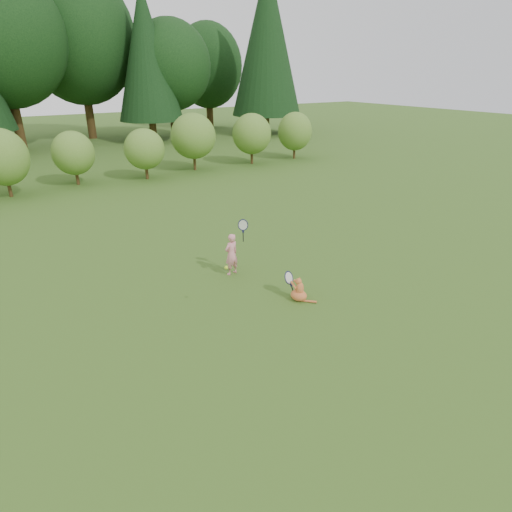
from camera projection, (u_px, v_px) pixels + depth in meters
ground at (267, 298)px, 9.78m from camera, size 100.00×100.00×0.00m
shrub_row at (108, 152)px, 19.30m from camera, size 28.00×3.00×2.80m
woodland_backdrop at (47, 19)px, 24.63m from camera, size 48.00×10.00×15.00m
child at (232, 253)px, 10.70m from camera, size 0.61×0.39×1.63m
cat at (299, 288)px, 9.59m from camera, size 0.50×0.83×0.74m
tennis_ball at (226, 268)px, 8.68m from camera, size 0.08×0.08×0.08m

